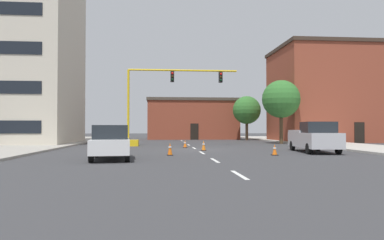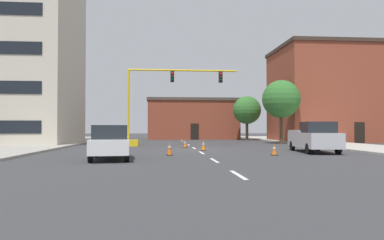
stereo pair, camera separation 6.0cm
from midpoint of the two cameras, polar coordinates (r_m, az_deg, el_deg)
name	(u,v)px [view 1 (the left image)]	position (r m, az deg, el deg)	size (l,w,h in m)	color
ground_plane	(197,150)	(26.37, 0.76, -4.73)	(160.00, 160.00, 0.00)	#38383A
sidewalk_left	(44,145)	(35.82, -22.24, -3.61)	(6.00, 56.00, 0.14)	#9E998E
sidewalk_right	(323,144)	(37.73, 19.90, -3.50)	(6.00, 56.00, 0.14)	#B2ADA3
lane_stripe_seg_0	(239,175)	(12.58, 7.31, -8.54)	(0.16, 2.40, 0.01)	silver
lane_stripe_seg_1	(215,160)	(17.96, 3.53, -6.35)	(0.16, 2.40, 0.01)	silver
lane_stripe_seg_2	(202,153)	(23.40, 1.51, -5.17)	(0.16, 2.40, 0.01)	silver
lane_stripe_seg_3	(194,148)	(28.86, 0.26, -4.42)	(0.16, 2.40, 0.01)	silver
lane_stripe_seg_4	(189,145)	(34.33, -0.59, -3.92)	(0.16, 2.40, 0.01)	silver
lane_stripe_seg_5	(185,142)	(39.81, -1.21, -3.55)	(0.16, 2.40, 0.01)	silver
lane_stripe_seg_6	(182,141)	(45.30, -1.68, -3.27)	(0.16, 2.40, 0.01)	silver
building_tall_left	(0,41)	(41.56, -28.01, 10.86)	(14.79, 11.91, 20.41)	beige
building_brick_center	(192,119)	(52.71, -0.03, 0.15)	(12.96, 7.60, 5.76)	brown
building_row_right	(336,95)	(46.14, 21.67, 3.74)	(14.17, 10.20, 11.07)	brown
traffic_signal_gantry	(145,120)	(32.28, -7.49, 0.06)	(10.59, 1.20, 6.83)	yellow
tree_right_far	(247,110)	(47.52, 8.57, 1.54)	(3.62, 3.62, 5.73)	brown
tree_right_mid	(281,99)	(37.71, 13.79, 3.19)	(3.82, 3.82, 6.43)	#4C3823
pickup_truck_silver	(314,137)	(25.06, 18.57, -2.62)	(2.51, 5.57, 1.99)	#BCBCC1
sedan_white_near_left	(111,142)	(18.94, -12.77, -3.38)	(2.28, 4.66, 1.74)	white
traffic_cone_roadside_a	(185,144)	(29.37, -1.15, -3.79)	(0.36, 0.36, 0.61)	black
traffic_cone_roadside_b	(170,149)	(21.21, -3.56, -4.56)	(0.36, 0.36, 0.76)	black
traffic_cone_roadside_c	(275,150)	(21.74, 12.80, -4.60)	(0.36, 0.36, 0.65)	black
traffic_cone_roadside_d	(204,146)	(25.57, 1.78, -4.05)	(0.36, 0.36, 0.72)	black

